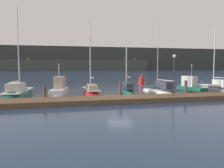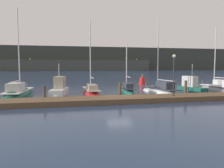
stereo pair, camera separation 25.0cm
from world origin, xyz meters
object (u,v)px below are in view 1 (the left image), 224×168
object	(u,v)px
sailboat_berth_6	(160,92)
channel_buoy	(141,81)
motorboat_berth_3	(59,91)
sailboat_berth_5	(127,92)
sailboat_berth_8	(216,89)
dock_lamppost	(174,68)
sailboat_berth_4	(91,93)
sailboat_berth_2	(18,94)
motorboat_berth_7	(191,89)

from	to	relation	value
sailboat_berth_6	channel_buoy	bearing A→B (deg)	79.39
motorboat_berth_3	channel_buoy	distance (m)	18.52
sailboat_berth_5	sailboat_berth_8	size ratio (longest dim) A/B	0.75
channel_buoy	dock_lamppost	xyz separation A→B (m)	(-3.56, -18.18, 2.48)
channel_buoy	dock_lamppost	world-z (taller)	dock_lamppost
sailboat_berth_4	sailboat_berth_5	bearing A→B (deg)	-0.73
sailboat_berth_8	channel_buoy	bearing A→B (deg)	116.87
sailboat_berth_2	sailboat_berth_8	xyz separation A→B (m)	(25.00, -0.59, 0.04)
channel_buoy	sailboat_berth_6	bearing A→B (deg)	-100.61
motorboat_berth_7	sailboat_berth_8	size ratio (longest dim) A/B	0.52
channel_buoy	sailboat_berth_4	bearing A→B (deg)	-132.38
sailboat_berth_2	sailboat_berth_5	bearing A→B (deg)	-1.68
sailboat_berth_8	channel_buoy	size ratio (longest dim) A/B	5.33
motorboat_berth_3	sailboat_berth_5	size ratio (longest dim) A/B	0.70
sailboat_berth_4	sailboat_berth_6	distance (m)	8.41
motorboat_berth_7	dock_lamppost	xyz separation A→B (m)	(-5.67, -5.79, 2.78)
channel_buoy	sailboat_berth_8	bearing A→B (deg)	-63.13
sailboat_berth_6	channel_buoy	xyz separation A→B (m)	(2.41, 12.86, 0.45)
sailboat_berth_2	motorboat_berth_3	size ratio (longest dim) A/B	2.21
sailboat_berth_2	motorboat_berth_3	distance (m)	4.48
sailboat_berth_4	sailboat_berth_8	bearing A→B (deg)	-0.94
sailboat_berth_2	dock_lamppost	bearing A→B (deg)	-23.65
motorboat_berth_3	motorboat_berth_7	size ratio (longest dim) A/B	1.01
motorboat_berth_3	sailboat_berth_4	distance (m)	3.69
sailboat_berth_6	dock_lamppost	bearing A→B (deg)	-102.23
sailboat_berth_4	sailboat_berth_2	bearing A→B (deg)	177.80
sailboat_berth_5	sailboat_berth_8	xyz separation A→B (m)	(12.43, -0.22, 0.05)
motorboat_berth_3	dock_lamppost	xyz separation A→B (m)	(10.87, -6.57, 2.73)
dock_lamppost	sailboat_berth_6	bearing A→B (deg)	77.77
sailboat_berth_2	sailboat_berth_4	size ratio (longest dim) A/B	1.15
sailboat_berth_4	dock_lamppost	xyz separation A→B (m)	(7.18, -6.40, 2.96)
channel_buoy	sailboat_berth_5	bearing A→B (deg)	-118.13
motorboat_berth_3	dock_lamppost	size ratio (longest dim) A/B	1.22
sailboat_berth_8	dock_lamppost	xyz separation A→B (m)	(-9.67, -6.13, 2.94)
dock_lamppost	motorboat_berth_7	bearing A→B (deg)	45.58
sailboat_berth_2	sailboat_berth_4	world-z (taller)	sailboat_berth_2
sailboat_berth_4	sailboat_berth_5	size ratio (longest dim) A/B	1.35
motorboat_berth_3	sailboat_berth_4	world-z (taller)	sailboat_berth_4
sailboat_berth_5	sailboat_berth_6	distance (m)	4.05
sailboat_berth_2	sailboat_berth_4	distance (m)	8.16
sailboat_berth_6	motorboat_berth_7	distance (m)	4.54
sailboat_berth_2	sailboat_berth_8	size ratio (longest dim) A/B	1.15
channel_buoy	motorboat_berth_7	bearing A→B (deg)	-80.34
sailboat_berth_4	motorboat_berth_3	bearing A→B (deg)	177.36
sailboat_berth_2	motorboat_berth_3	world-z (taller)	sailboat_berth_2
sailboat_berth_6	motorboat_berth_7	bearing A→B (deg)	5.90
motorboat_berth_3	dock_lamppost	bearing A→B (deg)	-31.17
sailboat_berth_4	sailboat_berth_5	xyz separation A→B (m)	(4.42, -0.06, -0.02)
motorboat_berth_3	sailboat_berth_6	bearing A→B (deg)	-5.95
motorboat_berth_7	dock_lamppost	size ratio (longest dim) A/B	1.20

